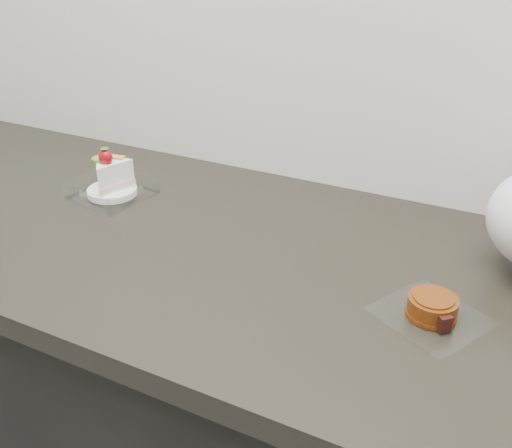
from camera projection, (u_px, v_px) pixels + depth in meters
The scene contains 3 objects.
counter at pixel (249, 436), 1.17m from camera, with size 2.04×0.64×0.90m.
cake_tray at pixel (111, 183), 1.13m from camera, with size 0.15×0.15×0.11m.
mooncake_wrap at pixel (432, 309), 0.79m from camera, with size 0.18×0.18×0.03m.
Camera 1 is at (0.39, 0.96, 1.39)m, focal length 40.00 mm.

